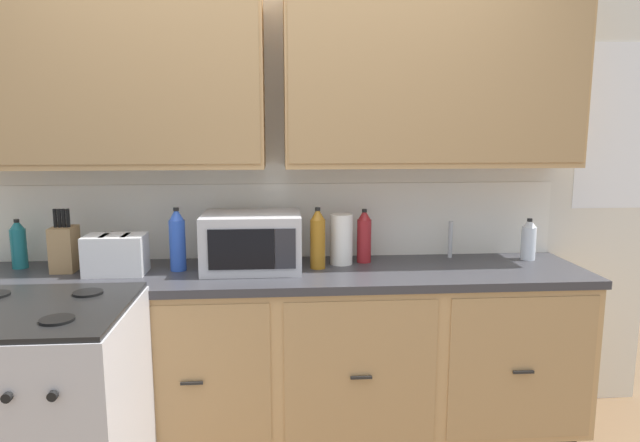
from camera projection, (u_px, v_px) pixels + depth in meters
The scene contains 13 objects.
wall_unit at pixel (275, 115), 2.83m from camera, with size 4.25×0.40×2.58m.
counter_run at pixel (278, 355), 2.83m from camera, with size 3.08×0.64×0.90m.
stove_range at pixel (34, 425), 2.14m from camera, with size 0.76×0.68×0.95m.
microwave at pixel (252, 241), 2.77m from camera, with size 0.48×0.37×0.28m.
toaster at pixel (116, 254), 2.68m from camera, with size 0.28×0.18×0.19m.
knife_block at pixel (65, 248), 2.73m from camera, with size 0.11×0.14×0.31m.
sink_faucet at pixel (450, 239), 3.02m from camera, with size 0.02×0.02×0.20m, color #B2B5BA.
paper_towel_roll at pixel (341, 239), 2.88m from camera, with size 0.12×0.12×0.26m, color white.
bottle_teal at pixel (19, 244), 2.79m from camera, with size 0.08×0.08×0.25m.
bottle_clear at pixel (529, 240), 2.98m from camera, with size 0.08×0.08×0.22m.
bottle_blue at pixel (177, 240), 2.74m from camera, with size 0.08×0.08×0.31m.
bottle_red at pixel (364, 236), 2.92m from camera, with size 0.07×0.07×0.28m.
bottle_amber at pixel (318, 239), 2.79m from camera, with size 0.08×0.08×0.31m.
Camera 1 is at (0.01, -2.39, 1.59)m, focal length 31.46 mm.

